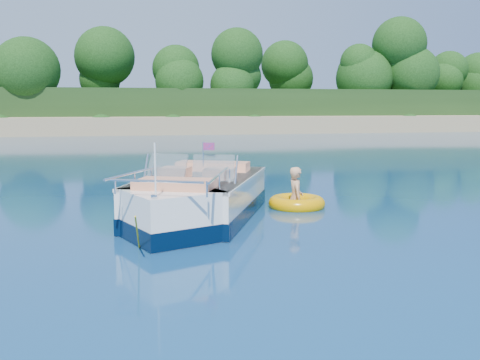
% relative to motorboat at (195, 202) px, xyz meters
% --- Properties ---
extents(ground, '(160.00, 160.00, 0.00)m').
position_rel_motorboat_xyz_m(ground, '(2.89, -0.49, -0.41)').
color(ground, '#0A224B').
rests_on(ground, ground).
extents(shoreline, '(170.00, 59.00, 6.00)m').
position_rel_motorboat_xyz_m(shoreline, '(2.89, 63.29, 0.57)').
color(shoreline, tan).
rests_on(shoreline, ground).
extents(treeline, '(150.00, 7.12, 8.19)m').
position_rel_motorboat_xyz_m(treeline, '(2.94, 40.53, 5.14)').
color(treeline, black).
rests_on(treeline, ground).
extents(motorboat, '(3.81, 5.93, 2.10)m').
position_rel_motorboat_xyz_m(motorboat, '(0.00, 0.00, 0.00)').
color(motorboat, white).
rests_on(motorboat, ground).
extents(tow_tube, '(1.58, 1.58, 0.37)m').
position_rel_motorboat_xyz_m(tow_tube, '(2.63, 1.05, -0.31)').
color(tow_tube, '#E29700').
rests_on(tow_tube, ground).
extents(boy, '(0.41, 0.86, 1.66)m').
position_rel_motorboat_xyz_m(boy, '(2.56, 0.98, -0.41)').
color(boy, tan).
rests_on(boy, ground).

